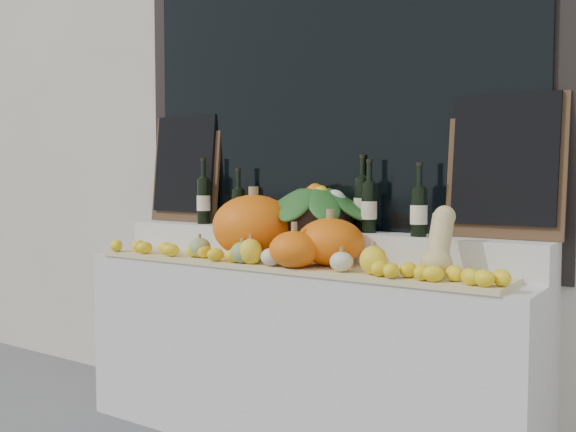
{
  "coord_description": "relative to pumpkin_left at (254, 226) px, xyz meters",
  "views": [
    {
      "loc": [
        1.68,
        -1.05,
        1.31
      ],
      "look_at": [
        0.0,
        1.45,
        1.12
      ],
      "focal_mm": 40.0,
      "sensor_mm": 36.0,
      "label": 1
    }
  ],
  "objects": [
    {
      "name": "decorative_gourds",
      "position": [
        0.27,
        -0.17,
        -0.1
      ],
      "size": [
        1.08,
        0.16,
        0.14
      ],
      "color": "#32691F",
      "rests_on": "straw_bedding"
    },
    {
      "name": "produce_bowl",
      "position": [
        0.24,
        0.19,
        0.09
      ],
      "size": [
        0.59,
        0.59,
        0.24
      ],
      "color": "black",
      "rests_on": "rear_tier"
    },
    {
      "name": "chalkboard_right",
      "position": [
        1.14,
        0.27,
        0.3
      ],
      "size": [
        0.5,
        0.09,
        0.62
      ],
      "rotation": [
        -0.11,
        0.0,
        0.0
      ],
      "color": "#4C331E",
      "rests_on": "rear_tier"
    },
    {
      "name": "wine_bottle_tall",
      "position": [
        0.45,
        0.28,
        0.11
      ],
      "size": [
        0.08,
        0.08,
        0.37
      ],
      "color": "black",
      "rests_on": "rear_tier"
    },
    {
      "name": "wine_bottle_far_left",
      "position": [
        -0.49,
        0.19,
        0.11
      ],
      "size": [
        0.08,
        0.08,
        0.37
      ],
      "color": "black",
      "rests_on": "rear_tier"
    },
    {
      "name": "pumpkin_center",
      "position": [
        0.36,
        -0.18,
        -0.07
      ],
      "size": [
        0.26,
        0.26,
        0.16
      ],
      "primitive_type": "ellipsoid",
      "rotation": [
        0.0,
        0.0,
        -0.18
      ],
      "color": "orange",
      "rests_on": "straw_bedding"
    },
    {
      "name": "rear_tier",
      "position": [
        0.22,
        0.21,
        -0.1
      ],
      "size": [
        2.3,
        0.25,
        0.16
      ],
      "primitive_type": "cube",
      "color": "silver",
      "rests_on": "display_sill"
    },
    {
      "name": "storefront_facade",
      "position": [
        0.22,
        0.78,
        1.19
      ],
      "size": [
        7.0,
        0.94,
        4.5
      ],
      "color": "beige",
      "rests_on": "ground"
    },
    {
      "name": "pumpkin_left",
      "position": [
        0.0,
        0.0,
        0.0
      ],
      "size": [
        0.43,
        0.43,
        0.31
      ],
      "primitive_type": "ellipsoid",
      "rotation": [
        0.0,
        0.0,
        0.07
      ],
      "color": "orange",
      "rests_on": "straw_bedding"
    },
    {
      "name": "pumpkin_right",
      "position": [
        0.45,
        -0.03,
        -0.05
      ],
      "size": [
        0.31,
        0.31,
        0.21
      ],
      "primitive_type": "ellipsoid",
      "rotation": [
        0.0,
        0.0,
        0.03
      ],
      "color": "orange",
      "rests_on": "straw_bedding"
    },
    {
      "name": "straw_bedding",
      "position": [
        0.22,
        -0.07,
        -0.17
      ],
      "size": [
        2.1,
        0.32,
        0.02
      ],
      "primitive_type": "cube",
      "color": "tan",
      "rests_on": "display_sill"
    },
    {
      "name": "wine_bottle_near_right",
      "position": [
        0.53,
        0.21,
        0.1
      ],
      "size": [
        0.08,
        0.08,
        0.35
      ],
      "color": "black",
      "rests_on": "rear_tier"
    },
    {
      "name": "display_sill",
      "position": [
        0.22,
        0.06,
        -0.62
      ],
      "size": [
        2.3,
        0.55,
        0.88
      ],
      "primitive_type": "cube",
      "color": "silver",
      "rests_on": "ground"
    },
    {
      "name": "wine_bottle_far_right",
      "position": [
        0.8,
        0.16,
        0.09
      ],
      "size": [
        0.08,
        0.08,
        0.33
      ],
      "color": "black",
      "rests_on": "rear_tier"
    },
    {
      "name": "butternut_squash",
      "position": [
        0.97,
        -0.05,
        -0.03
      ],
      "size": [
        0.13,
        0.2,
        0.28
      ],
      "color": "#D3BB7C",
      "rests_on": "straw_bedding"
    },
    {
      "name": "wine_bottle_near_left",
      "position": [
        -0.26,
        0.21,
        0.08
      ],
      "size": [
        0.08,
        0.08,
        0.31
      ],
      "color": "black",
      "rests_on": "rear_tier"
    },
    {
      "name": "chalkboard_left",
      "position": [
        -0.7,
        0.27,
        0.3
      ],
      "size": [
        0.5,
        0.09,
        0.62
      ],
      "rotation": [
        -0.11,
        0.0,
        0.0
      ],
      "color": "#4C331E",
      "rests_on": "rear_tier"
    },
    {
      "name": "lemon_heap",
      "position": [
        0.22,
        -0.18,
        -0.12
      ],
      "size": [
        2.2,
        0.16,
        0.06
      ],
      "primitive_type": null,
      "color": "yellow",
      "rests_on": "straw_bedding"
    }
  ]
}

